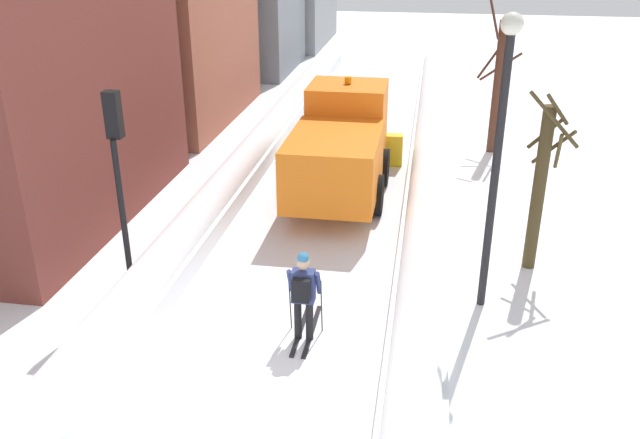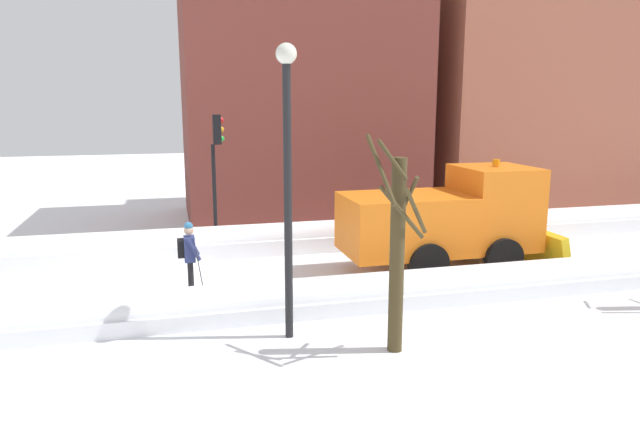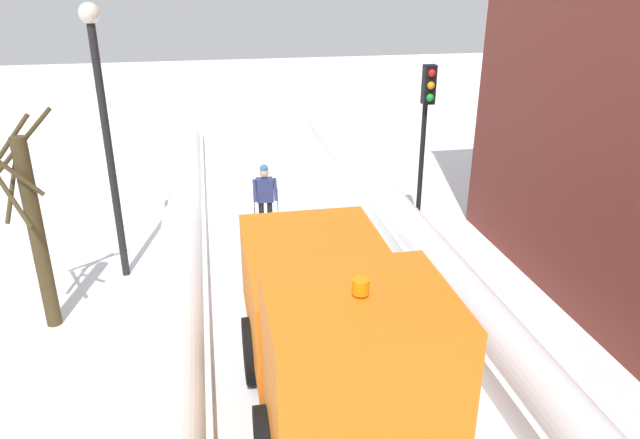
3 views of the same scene
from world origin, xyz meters
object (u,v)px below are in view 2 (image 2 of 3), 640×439
at_px(bare_tree_near, 397,249).
at_px(traffic_light_pole, 217,157).
at_px(street_lamp, 287,160).
at_px(plow_truck, 449,219).
at_px(skier, 189,254).

bearing_deg(bare_tree_near, traffic_light_pole, -162.56).
xyz_separation_m(traffic_light_pole, bare_tree_near, (8.32, 2.62, -1.02)).
bearing_deg(street_lamp, traffic_light_pole, -173.73).
relative_size(traffic_light_pole, street_lamp, 0.75).
bearing_deg(plow_truck, skier, -87.74).
bearing_deg(plow_truck, traffic_light_pole, -119.93).
xyz_separation_m(plow_truck, bare_tree_near, (4.80, -3.50, 0.53)).
height_order(skier, street_lamp, street_lamp).
relative_size(traffic_light_pole, bare_tree_near, 1.05).
xyz_separation_m(skier, street_lamp, (3.35, 1.83, 2.61)).
bearing_deg(traffic_light_pole, bare_tree_near, 17.44).
bearing_deg(bare_tree_near, skier, -141.00).
relative_size(plow_truck, bare_tree_near, 1.45).
bearing_deg(bare_tree_near, street_lamp, -122.53).
bearing_deg(traffic_light_pole, skier, -15.33).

